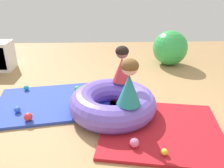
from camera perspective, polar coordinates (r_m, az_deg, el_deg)
ground_plane at (r=3.05m, az=0.49°, el=-7.64°), size 8.00×8.00×0.00m
gym_mat_center_rear at (r=2.80m, az=12.19°, el=-10.93°), size 1.57×1.45×0.04m
gym_mat_front at (r=3.41m, az=-13.70°, el=-4.39°), size 1.82×1.38×0.04m
inflatable_cushion at (r=2.97m, az=0.15°, el=-4.80°), size 1.13×1.13×0.34m
child_in_teal at (r=2.50m, az=4.34°, el=0.29°), size 0.37×0.37×0.54m
child_in_red at (r=3.13m, az=2.49°, el=4.92°), size 0.35×0.35×0.50m
play_ball_orange at (r=3.07m, az=-9.54°, el=-6.04°), size 0.08×0.08×0.08m
play_ball_green at (r=3.57m, az=-8.63°, el=-1.31°), size 0.10×0.10×0.10m
play_ball_red at (r=3.01m, az=-20.26°, el=-7.72°), size 0.10×0.10×0.10m
play_ball_pink at (r=2.44m, az=5.65°, el=-14.45°), size 0.10×0.10×0.10m
play_ball_yellow at (r=2.40m, az=12.98°, el=-16.25°), size 0.07×0.07×0.07m
play_ball_teal at (r=3.85m, az=-20.69°, el=-0.89°), size 0.08×0.08×0.08m
play_ball_blue at (r=3.24m, az=-22.62°, el=-5.95°), size 0.08×0.08×0.08m
exercise_ball_large at (r=4.95m, az=14.32°, el=8.74°), size 0.72×0.72×0.72m
storage_cube at (r=5.01m, az=-26.21°, el=6.27°), size 0.44×0.44×0.56m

